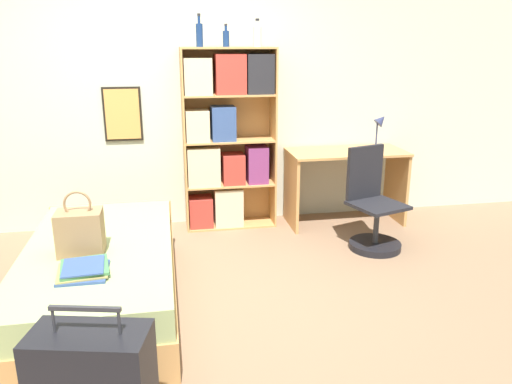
{
  "coord_description": "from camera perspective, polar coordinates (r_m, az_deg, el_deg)",
  "views": [
    {
      "loc": [
        -0.1,
        -3.4,
        1.86
      ],
      "look_at": [
        0.56,
        0.2,
        0.75
      ],
      "focal_mm": 35.0,
      "sensor_mm": 36.0,
      "label": 1
    }
  ],
  "objects": [
    {
      "name": "desk_chair",
      "position": [
        4.75,
        13.19,
        -2.75
      ],
      "size": [
        0.55,
        0.55,
        0.94
      ],
      "color": "black",
      "rests_on": "ground_plane"
    },
    {
      "name": "bottle_clear",
      "position": [
        4.99,
        0.15,
        17.4
      ],
      "size": [
        0.08,
        0.08,
        0.26
      ],
      "color": "#B7BCC1",
      "rests_on": "bookcase"
    },
    {
      "name": "book_stack_on_bed",
      "position": [
        3.31,
        -19.09,
        -8.36
      ],
      "size": [
        0.34,
        0.35,
        0.06
      ],
      "color": "#334C84",
      "rests_on": "bed"
    },
    {
      "name": "bookcase",
      "position": [
        5.03,
        -3.63,
        6.04
      ],
      "size": [
        0.92,
        0.32,
        1.8
      ],
      "color": "tan",
      "rests_on": "ground_plane"
    },
    {
      "name": "bed",
      "position": [
        3.81,
        -17.24,
        -9.13
      ],
      "size": [
        1.04,
        1.98,
        0.47
      ],
      "color": "tan",
      "rests_on": "ground_plane"
    },
    {
      "name": "desk",
      "position": [
        5.29,
        10.2,
        2.13
      ],
      "size": [
        1.2,
        0.58,
        0.78
      ],
      "color": "tan",
      "rests_on": "ground_plane"
    },
    {
      "name": "bottle_green",
      "position": [
        4.91,
        -6.49,
        17.48
      ],
      "size": [
        0.07,
        0.07,
        0.3
      ],
      "color": "navy",
      "rests_on": "bookcase"
    },
    {
      "name": "wall_back",
      "position": [
        5.15,
        -9.41,
        10.42
      ],
      "size": [
        10.0,
        0.09,
        2.6
      ],
      "color": "beige",
      "rests_on": "ground_plane"
    },
    {
      "name": "desk_lamp",
      "position": [
        5.33,
        13.99,
        7.38
      ],
      "size": [
        0.18,
        0.13,
        0.38
      ],
      "color": "navy",
      "rests_on": "desk"
    },
    {
      "name": "handbag",
      "position": [
        3.57,
        -19.45,
        -4.29
      ],
      "size": [
        0.3,
        0.21,
        0.44
      ],
      "color": "#93704C",
      "rests_on": "bed"
    },
    {
      "name": "bottle_brown",
      "position": [
        4.99,
        -3.45,
        17.16
      ],
      "size": [
        0.06,
        0.06,
        0.21
      ],
      "color": "navy",
      "rests_on": "bookcase"
    },
    {
      "name": "ground_plane",
      "position": [
        3.87,
        -7.83,
        -11.98
      ],
      "size": [
        14.0,
        14.0,
        0.0
      ],
      "primitive_type": "plane",
      "color": "#84664C"
    }
  ]
}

